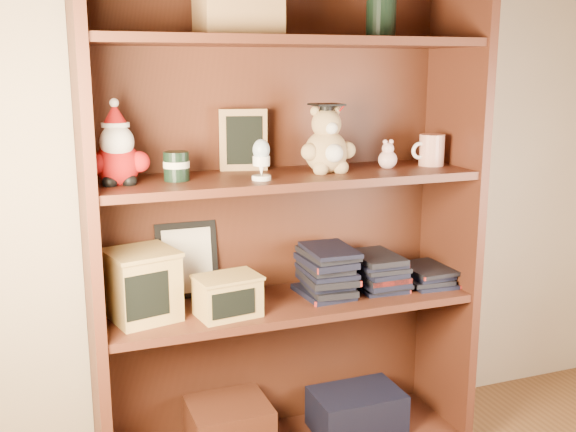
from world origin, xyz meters
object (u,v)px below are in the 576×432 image
(bookcase, at_px, (282,226))
(grad_teddy_bear, at_px, (327,146))
(teacher_mug, at_px, (431,150))
(treats_box, at_px, (142,284))

(bookcase, height_order, grad_teddy_bear, bookcase)
(grad_teddy_bear, height_order, teacher_mug, grad_teddy_bear)
(teacher_mug, height_order, treats_box, teacher_mug)
(grad_teddy_bear, height_order, treats_box, grad_teddy_bear)
(teacher_mug, bearing_deg, bookcase, 174.22)
(bookcase, xyz_separation_m, grad_teddy_bear, (0.13, -0.06, 0.25))
(teacher_mug, relative_size, treats_box, 0.51)
(treats_box, bearing_deg, teacher_mug, 0.05)
(grad_teddy_bear, bearing_deg, treats_box, 179.44)
(bookcase, xyz_separation_m, treats_box, (-0.45, -0.05, -0.13))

